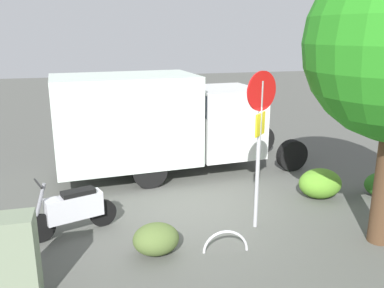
# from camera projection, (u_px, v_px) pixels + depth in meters

# --- Properties ---
(ground_plane) EXTENTS (60.00, 60.00, 0.00)m
(ground_plane) POSITION_uv_depth(u_px,v_px,m) (206.00, 213.00, 8.92)
(ground_plane) COLOR #4D4E49
(box_truck_near) EXTENTS (7.03, 2.65, 2.80)m
(box_truck_near) POSITION_uv_depth(u_px,v_px,m) (161.00, 119.00, 11.06)
(box_truck_near) COLOR black
(box_truck_near) RESTS_ON ground
(motorcycle) EXTENTS (1.75, 0.79, 1.20)m
(motorcycle) POSITION_uv_depth(u_px,v_px,m) (74.00, 209.00, 7.93)
(motorcycle) COLOR black
(motorcycle) RESTS_ON ground
(stop_sign) EXTENTS (0.71, 0.33, 3.19)m
(stop_sign) POSITION_uv_depth(u_px,v_px,m) (260.00, 126.00, 7.75)
(stop_sign) COLOR #9E9EA3
(stop_sign) RESTS_ON ground
(utility_cabinet) EXTENTS (0.63, 0.52, 1.37)m
(utility_cabinet) POSITION_uv_depth(u_px,v_px,m) (15.00, 259.00, 5.86)
(utility_cabinet) COLOR slate
(utility_cabinet) RESTS_ON ground
(bike_rack_hoop) EXTENTS (0.85, 0.16, 0.85)m
(bike_rack_hoop) POSITION_uv_depth(u_px,v_px,m) (225.00, 251.00, 7.38)
(bike_rack_hoop) COLOR #B7B7BC
(bike_rack_hoop) RESTS_ON ground
(shrub_near_sign) EXTENTS (0.84, 0.69, 0.57)m
(shrub_near_sign) POSITION_uv_depth(u_px,v_px,m) (156.00, 239.00, 7.24)
(shrub_near_sign) COLOR #4A5E2C
(shrub_near_sign) RESTS_ON ground
(shrub_mid_verge) EXTENTS (0.85, 0.70, 0.58)m
(shrub_mid_verge) POSITION_uv_depth(u_px,v_px,m) (382.00, 185.00, 9.81)
(shrub_mid_verge) COLOR #265C1C
(shrub_mid_verge) RESTS_ON ground
(shrub_by_tree) EXTENTS (1.05, 0.86, 0.71)m
(shrub_by_tree) POSITION_uv_depth(u_px,v_px,m) (320.00, 183.00, 9.71)
(shrub_by_tree) COLOR #508425
(shrub_by_tree) RESTS_ON ground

